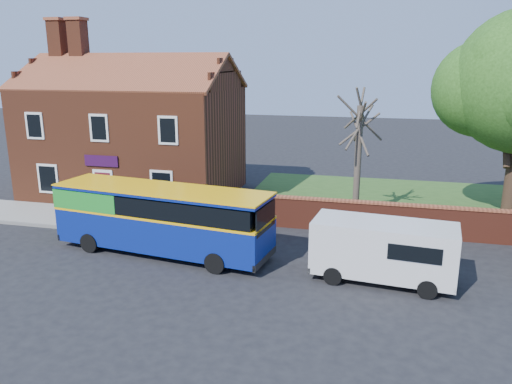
# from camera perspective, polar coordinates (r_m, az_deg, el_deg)

# --- Properties ---
(ground) EXTENTS (120.00, 120.00, 0.00)m
(ground) POSITION_cam_1_polar(r_m,az_deg,el_deg) (19.90, -10.20, -9.44)
(ground) COLOR black
(ground) RESTS_ON ground
(pavement) EXTENTS (18.00, 3.50, 0.12)m
(pavement) POSITION_cam_1_polar(r_m,az_deg,el_deg) (27.83, -18.62, -2.81)
(pavement) COLOR gray
(pavement) RESTS_ON ground
(kerb) EXTENTS (18.00, 0.15, 0.14)m
(kerb) POSITION_cam_1_polar(r_m,az_deg,el_deg) (26.45, -20.63, -3.87)
(kerb) COLOR slate
(kerb) RESTS_ON ground
(grass_strip) EXTENTS (26.00, 12.00, 0.04)m
(grass_strip) POSITION_cam_1_polar(r_m,az_deg,el_deg) (31.03, 23.33, -1.57)
(grass_strip) COLOR #426B28
(grass_strip) RESTS_ON ground
(shop_building) EXTENTS (12.30, 8.13, 10.50)m
(shop_building) POSITION_cam_1_polar(r_m,az_deg,el_deg) (31.97, -13.66, 5.91)
(shop_building) COLOR brown
(shop_building) RESTS_ON ground
(boundary_wall) EXTENTS (22.00, 0.38, 1.60)m
(boundary_wall) POSITION_cam_1_polar(r_m,az_deg,el_deg) (25.15, 25.56, -3.55)
(boundary_wall) COLOR maroon
(boundary_wall) RESTS_ON ground
(bus) EXTENTS (9.76, 3.67, 2.90)m
(bus) POSITION_cam_1_polar(r_m,az_deg,el_deg) (21.84, -11.34, -2.67)
(bus) COLOR navy
(bus) RESTS_ON ground
(van_near) EXTENTS (5.41, 2.62, 2.29)m
(van_near) POSITION_cam_1_polar(r_m,az_deg,el_deg) (19.34, 14.39, -6.30)
(van_near) COLOR silver
(van_near) RESTS_ON ground
(bare_tree) EXTENTS (2.44, 2.90, 6.50)m
(bare_tree) POSITION_cam_1_polar(r_m,az_deg,el_deg) (25.95, 11.58, 3.89)
(bare_tree) COLOR #4C4238
(bare_tree) RESTS_ON ground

